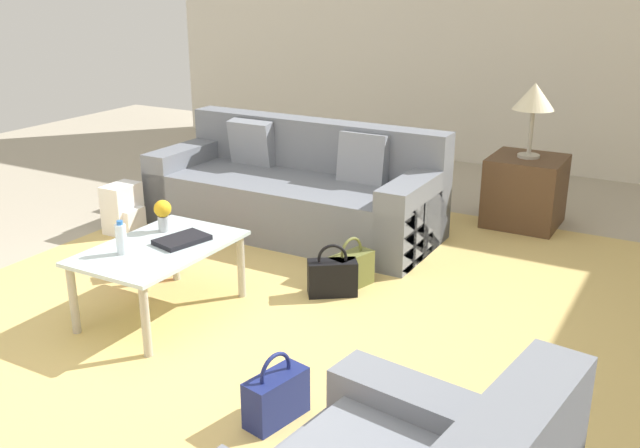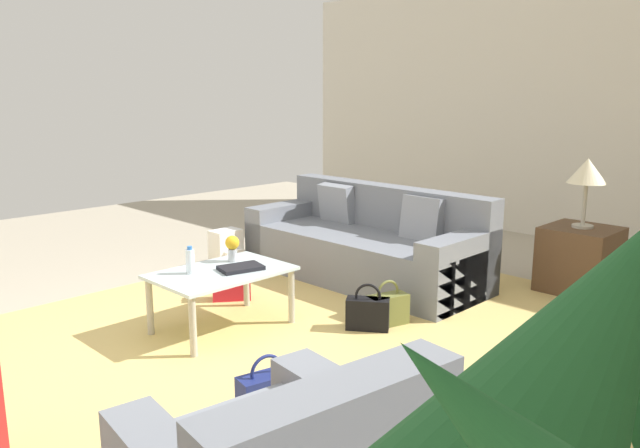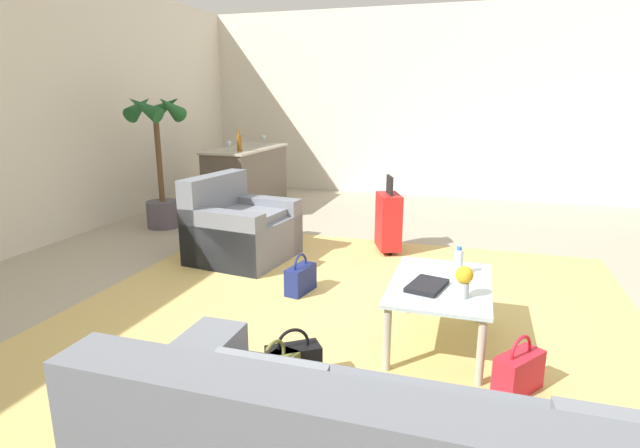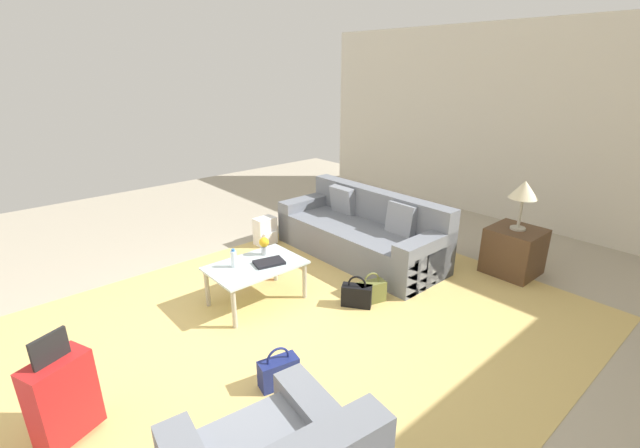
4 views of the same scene
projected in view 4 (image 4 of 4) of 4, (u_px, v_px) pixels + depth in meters
ground_plane at (252, 336)px, 4.12m from camera, size 12.00×12.00×0.00m
wall_left at (520, 126)px, 6.71m from camera, size 0.12×8.00×3.10m
area_rug at (312, 321)px, 4.35m from camera, size 5.20×4.40×0.01m
couch at (364, 234)px, 5.80m from camera, size 0.95×2.36×0.86m
coffee_table at (256, 270)px, 4.58m from camera, size 0.99×0.65×0.45m
water_bottle at (234, 259)px, 4.48m from camera, size 0.06×0.06×0.20m
coffee_table_book at (269, 262)px, 4.57m from camera, size 0.35×0.27×0.03m
flower_vase at (264, 244)px, 4.76m from camera, size 0.11×0.11×0.21m
side_table at (514, 251)px, 5.29m from camera, size 0.59×0.59×0.58m
table_lamp at (524, 191)px, 5.03m from camera, size 0.33×0.33×0.61m
suitcase_red at (62, 397)px, 2.86m from camera, size 0.45×0.35×0.85m
handbag_black at (357, 295)px, 4.60m from camera, size 0.30×0.34×0.36m
handbag_red at (266, 265)px, 5.30m from camera, size 0.34×0.30×0.36m
handbag_olive at (371, 291)px, 4.67m from camera, size 0.35×0.22×0.36m
handbag_navy at (279, 372)px, 3.45m from camera, size 0.34×0.20×0.36m
backpack_white at (266, 232)px, 6.18m from camera, size 0.30×0.26×0.40m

